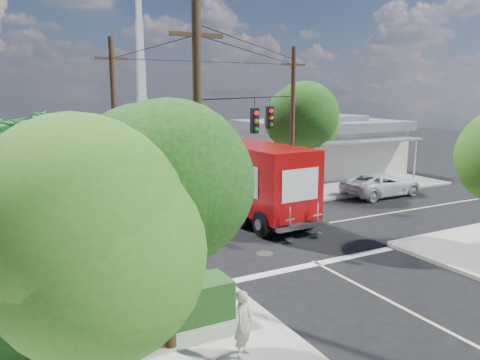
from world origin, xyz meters
TOP-DOWN VIEW (x-y plane):
  - ground at (0.00, 0.00)m, footprint 120.00×120.00m
  - sidewalk_ne at (10.88, 10.88)m, footprint 14.12×14.12m
  - road_markings at (0.00, -1.47)m, footprint 32.00×32.00m
  - building_ne at (12.50, 11.97)m, footprint 11.80×10.20m
  - radio_tower at (0.50, 20.00)m, footprint 0.80×0.80m
  - tree_sw_front at (-6.99, -7.54)m, footprint 3.88×3.78m
  - tree_sw_back at (-9.49, -10.04)m, footprint 3.56×3.42m
  - tree_ne_front at (7.21, 6.76)m, footprint 4.21×4.14m
  - tree_ne_back at (9.81, 8.96)m, footprint 3.77×3.66m
  - palm_nw_front at (-7.50, 7.50)m, footprint 3.01×3.08m
  - palm_nw_back at (-9.50, 9.00)m, footprint 3.01×3.08m
  - utility_poles at (-1.58, 1.60)m, footprint 12.00×10.68m
  - picket_fence at (-7.80, -5.60)m, footprint 5.94×0.06m
  - hedge_sw at (-8.00, -6.40)m, footprint 6.20×1.20m
  - vending_boxes at (6.50, 6.20)m, footprint 1.90×0.50m
  - delivery_truck at (0.93, 2.65)m, footprint 3.38×9.10m
  - parked_car at (10.89, 3.47)m, footprint 5.45×2.67m
  - pedestrian at (-5.60, -8.75)m, footprint 0.72×0.69m

SIDE VIEW (x-z plane):
  - ground at x=0.00m, z-range 0.00..0.00m
  - road_markings at x=0.00m, z-range 0.00..0.01m
  - sidewalk_ne at x=10.88m, z-range 0.00..0.14m
  - picket_fence at x=-7.80m, z-range 0.18..1.18m
  - hedge_sw at x=-8.00m, z-range 0.14..1.24m
  - vending_boxes at x=6.50m, z-range 0.14..1.24m
  - parked_car at x=10.89m, z-range 0.00..1.49m
  - pedestrian at x=-5.60m, z-range 0.14..1.80m
  - delivery_truck at x=0.93m, z-range 0.03..3.90m
  - building_ne at x=12.50m, z-range 0.07..4.57m
  - tree_sw_back at x=-9.49m, z-range 1.19..6.60m
  - tree_ne_back at x=9.81m, z-range 1.27..7.10m
  - tree_sw_front at x=-6.99m, z-range 1.32..7.35m
  - palm_nw_back at x=-9.50m, z-range 2.08..7.27m
  - utility_poles at x=-1.58m, z-range 0.17..9.17m
  - tree_ne_front at x=7.21m, z-range 1.44..8.09m
  - palm_nw_front at x=-7.50m, z-range 2.25..7.84m
  - radio_tower at x=0.50m, z-range -2.86..14.14m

